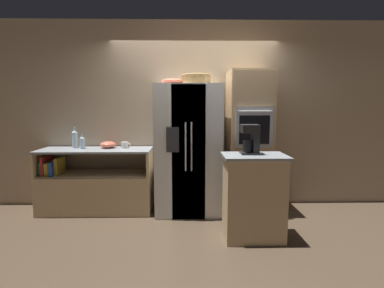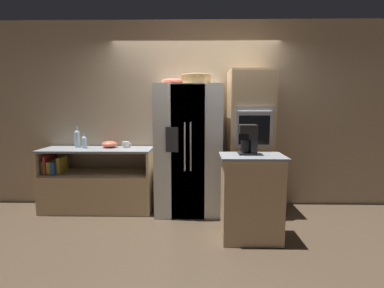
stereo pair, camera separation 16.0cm
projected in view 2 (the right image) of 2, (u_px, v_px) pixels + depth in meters
The scene contains 13 objects.
ground_plane at pixel (195, 212), 4.34m from camera, with size 20.00×20.00×0.00m, color #4C3D2D.
wall_back at pixel (196, 115), 4.60m from camera, with size 12.00×0.06×2.80m.
counter_left at pixel (97, 187), 4.44m from camera, with size 1.60×0.59×0.92m.
refrigerator at pixel (189, 150), 4.28m from camera, with size 0.92×0.74×1.83m.
wall_oven at pixel (249, 142), 4.29m from camera, with size 0.60×0.70×2.03m.
island_counter at pixel (251, 197), 3.42m from camera, with size 0.72×0.50×0.99m.
wicker_basket at pixel (197, 79), 4.10m from camera, with size 0.42×0.42×0.13m.
fruit_bowl at pixel (172, 81), 4.12m from camera, with size 0.30×0.30×0.08m.
bottle_tall at pixel (84, 142), 4.38m from camera, with size 0.07×0.07×0.21m.
bottle_short at pixel (77, 138), 4.48m from camera, with size 0.08×0.08×0.31m.
mug at pixel (126, 145), 4.42m from camera, with size 0.13×0.10×0.09m.
mixing_bowl at pixel (110, 144), 4.46m from camera, with size 0.23×0.23×0.10m.
coffee_maker at pixel (249, 138), 3.40m from camera, with size 0.20×0.20×0.34m.
Camera 2 is at (0.03, -4.18, 1.54)m, focal length 28.00 mm.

